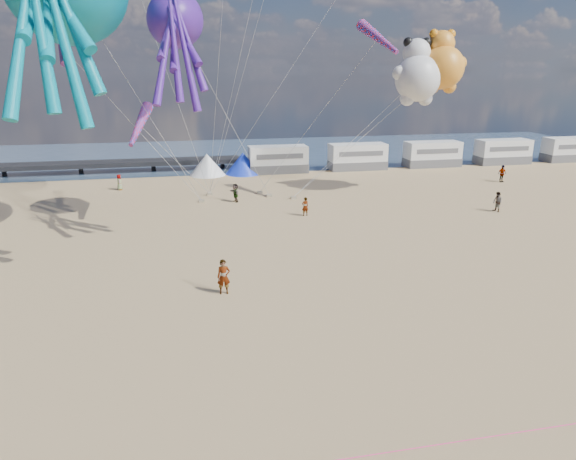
% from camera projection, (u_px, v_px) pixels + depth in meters
% --- Properties ---
extents(ground, '(120.00, 120.00, 0.00)m').
position_uv_depth(ground, '(316.00, 368.00, 20.17)').
color(ground, tan).
rests_on(ground, ground).
extents(water, '(120.00, 120.00, 0.00)m').
position_uv_depth(water, '(216.00, 154.00, 71.57)').
color(water, '#31455E').
rests_on(water, ground).
extents(motorhome_0, '(6.60, 2.50, 3.00)m').
position_uv_depth(motorhome_0, '(278.00, 159.00, 58.27)').
color(motorhome_0, silver).
rests_on(motorhome_0, ground).
extents(motorhome_1, '(6.60, 2.50, 3.00)m').
position_uv_depth(motorhome_1, '(357.00, 157.00, 60.11)').
color(motorhome_1, silver).
rests_on(motorhome_1, ground).
extents(motorhome_2, '(6.60, 2.50, 3.00)m').
position_uv_depth(motorhome_2, '(432.00, 154.00, 61.95)').
color(motorhome_2, silver).
rests_on(motorhome_2, ground).
extents(motorhome_3, '(6.60, 2.50, 3.00)m').
position_uv_depth(motorhome_3, '(503.00, 152.00, 63.79)').
color(motorhome_3, silver).
rests_on(motorhome_3, ground).
extents(motorhome_4, '(6.60, 2.50, 3.00)m').
position_uv_depth(motorhome_4, '(569.00, 149.00, 65.63)').
color(motorhome_4, silver).
rests_on(motorhome_4, ground).
extents(tent_white, '(4.00, 4.00, 2.40)m').
position_uv_depth(tent_white, '(207.00, 164.00, 56.81)').
color(tent_white, white).
rests_on(tent_white, ground).
extents(tent_blue, '(4.00, 4.00, 2.40)m').
position_uv_depth(tent_blue, '(243.00, 163.00, 57.59)').
color(tent_blue, '#1933CC').
rests_on(tent_blue, ground).
extents(rope_line, '(34.00, 0.03, 0.03)m').
position_uv_depth(rope_line, '(358.00, 457.00, 15.49)').
color(rope_line, '#F2338C').
rests_on(rope_line, ground).
extents(standing_person, '(0.69, 0.46, 1.87)m').
position_uv_depth(standing_person, '(224.00, 277.00, 26.61)').
color(standing_person, tan).
rests_on(standing_person, ground).
extents(beachgoer_0, '(0.42, 0.59, 1.53)m').
position_uv_depth(beachgoer_0, '(119.00, 182.00, 49.91)').
color(beachgoer_0, '#7F6659').
rests_on(beachgoer_0, ground).
extents(beachgoer_1, '(0.66, 0.89, 1.65)m').
position_uv_depth(beachgoer_1, '(497.00, 202.00, 42.17)').
color(beachgoer_1, '#7F6659').
rests_on(beachgoer_1, ground).
extents(beachgoer_3, '(1.23, 0.82, 1.77)m').
position_uv_depth(beachgoer_3, '(502.00, 174.00, 53.40)').
color(beachgoer_3, '#7F6659').
rests_on(beachgoer_3, ground).
extents(beachgoer_4, '(0.69, 1.04, 1.64)m').
position_uv_depth(beachgoer_4, '(235.00, 193.00, 45.36)').
color(beachgoer_4, '#7F6659').
rests_on(beachgoer_4, ground).
extents(beachgoer_5, '(1.49, 0.74, 1.53)m').
position_uv_depth(beachgoer_5, '(305.00, 207.00, 41.00)').
color(beachgoer_5, '#7F6659').
rests_on(beachgoer_5, ground).
extents(sandbag_a, '(0.50, 0.35, 0.22)m').
position_uv_depth(sandbag_a, '(202.00, 201.00, 45.43)').
color(sandbag_a, gray).
rests_on(sandbag_a, ground).
extents(sandbag_b, '(0.50, 0.35, 0.22)m').
position_uv_depth(sandbag_b, '(269.00, 195.00, 47.41)').
color(sandbag_b, gray).
rests_on(sandbag_b, ground).
extents(sandbag_c, '(0.50, 0.35, 0.22)m').
position_uv_depth(sandbag_c, '(294.00, 198.00, 46.65)').
color(sandbag_c, gray).
rests_on(sandbag_c, ground).
extents(sandbag_d, '(0.50, 0.35, 0.22)m').
position_uv_depth(sandbag_d, '(260.00, 192.00, 48.62)').
color(sandbag_d, gray).
rests_on(sandbag_d, ground).
extents(sandbag_e, '(0.50, 0.35, 0.22)m').
position_uv_depth(sandbag_e, '(210.00, 194.00, 47.98)').
color(sandbag_e, gray).
rests_on(sandbag_e, ground).
extents(kite_octopus_purple, '(5.59, 9.49, 10.15)m').
position_uv_depth(kite_octopus_purple, '(175.00, 20.00, 35.33)').
color(kite_octopus_purple, '#441B86').
extents(kite_panda, '(5.29, 5.03, 6.90)m').
position_uv_depth(kite_panda, '(418.00, 78.00, 45.39)').
color(kite_panda, silver).
extents(kite_teddy_orange, '(4.94, 4.69, 6.51)m').
position_uv_depth(kite_teddy_orange, '(443.00, 68.00, 45.70)').
color(kite_teddy_orange, orange).
extents(windsock_left, '(1.86, 6.10, 6.00)m').
position_uv_depth(windsock_left, '(64.00, 49.00, 35.90)').
color(windsock_left, red).
extents(windsock_mid, '(2.40, 5.55, 5.48)m').
position_uv_depth(windsock_mid, '(378.00, 38.00, 41.50)').
color(windsock_mid, red).
extents(windsock_right, '(2.13, 5.14, 5.07)m').
position_uv_depth(windsock_right, '(140.00, 125.00, 38.17)').
color(windsock_right, red).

